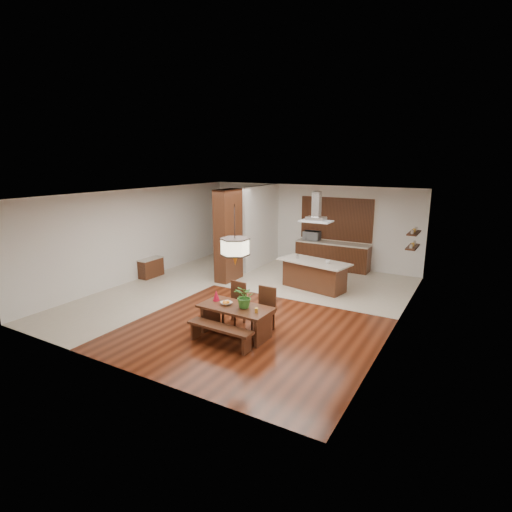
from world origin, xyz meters
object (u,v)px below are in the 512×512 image
Objects in this scene: hallway_console at (151,268)px; range_hood at (317,207)px; dining_chair_right at (263,310)px; foliage_plant at (245,297)px; dining_table at (236,314)px; dining_chair_left at (234,304)px; microwave at (312,236)px; dining_bench at (220,336)px; island_cup at (328,262)px; kitchen_island at (314,275)px; fruit_bowl at (226,303)px; pendant_lantern at (235,235)px.

range_hood is at bearing 16.37° from hallway_console.
foliage_plant is at bearing -113.53° from dining_chair_right.
dining_table is 0.63m from dining_chair_left.
dining_chair_left is 1.10× the size of range_hood.
microwave is at bearing 101.96° from dining_chair_right.
dining_bench is at bearing -111.35° from foliage_plant.
dining_bench is 4.50m from island_cup.
microwave is at bearing 99.75° from dining_chair_left.
hallway_console is 4.86m from dining_chair_left.
dining_bench is 7.09m from microwave.
dining_bench is 4.49m from kitchen_island.
microwave reaches higher than island_cup.
fruit_bowl is at bearing -86.14° from kitchen_island.
dining_chair_right is 1.70× the size of microwave.
range_hood reaches higher than dining_chair_right.
microwave is at bearing 97.61° from dining_table.
hallway_console is at bearing 152.62° from fruit_bowl.
dining_chair_left is (-0.39, 0.50, 0.00)m from dining_table.
hallway_console is 0.59× the size of dining_bench.
kitchen_island is (0.26, 3.89, -1.80)m from pendant_lantern.
fruit_bowl is (0.15, -0.51, 0.20)m from dining_chair_left.
pendant_lantern reaches higher than foliage_plant.
pendant_lantern reaches higher than dining_chair_left.
hallway_console is 5.64m from foliage_plant.
pendant_lantern is (4.86, -2.39, 1.93)m from hallway_console.
fruit_bowl is (-0.24, -0.00, 0.21)m from dining_table.
dining_table is at bearing -131.10° from dining_chair_right.
dining_table is at bearing -93.89° from range_hood.
microwave is at bearing 120.90° from island_cup.
hallway_console is 0.54× the size of dining_table.
island_cup is at bearing 14.23° from hallway_console.
hallway_console is 0.67× the size of pendant_lantern.
dining_bench is 1.51× the size of dining_chair_left.
foliage_plant reaches higher than fruit_bowl.
dining_bench is 5.02m from range_hood.
microwave is (4.01, 4.02, 0.80)m from hallway_console.
hallway_console is 5.34m from kitchen_island.
dining_chair_left is 3.50m from island_cup.
dining_table is at bearing -90.00° from pendant_lantern.
dining_chair_right is 0.64m from foliage_plant.
dining_chair_right is 8.07× the size of island_cup.
kitchen_island reaches higher than dining_table.
dining_chair_left reaches higher than hallway_console.
dining_chair_left is 1.98× the size of foliage_plant.
island_cup is (0.44, -0.09, 0.47)m from kitchen_island.
kitchen_island is at bearing 168.29° from island_cup.
dining_table is 3.26× the size of foliage_plant.
range_hood is 7.27× the size of island_cup.
foliage_plant is (0.61, -0.47, 0.42)m from dining_chair_left.
microwave reaches higher than hallway_console.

